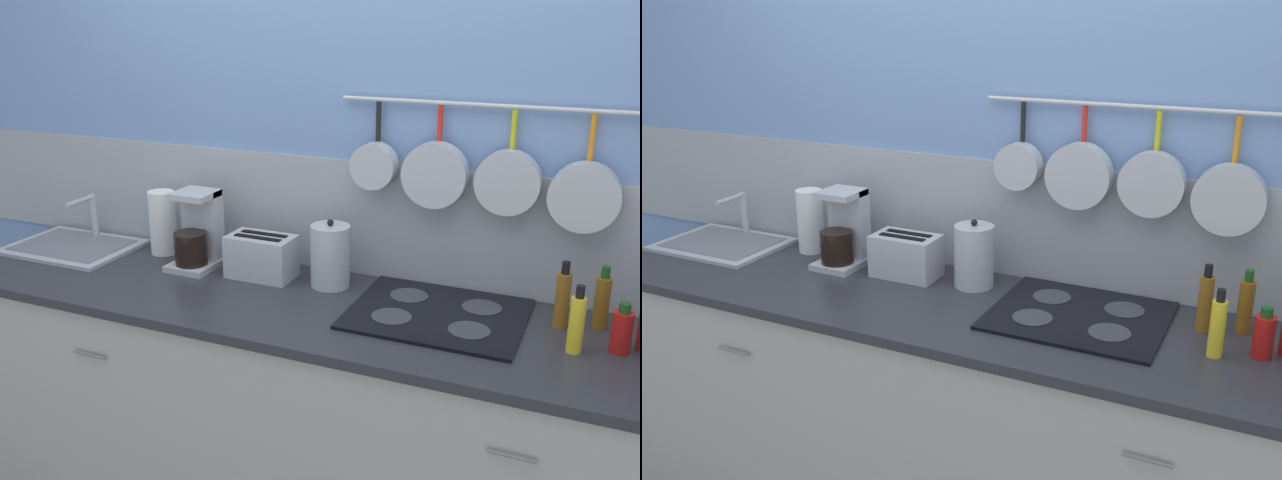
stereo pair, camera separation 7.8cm
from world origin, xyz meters
TOP-DOWN VIEW (x-y plane):
  - wall_back at (0.00, 0.37)m, footprint 7.20×0.15m
  - cabinet_base at (0.00, -0.00)m, footprint 2.92×0.65m
  - countertop at (0.00, 0.00)m, footprint 2.96×0.67m
  - sink_basin at (-1.19, 0.13)m, footprint 0.51×0.39m
  - paper_towel_roll at (-0.80, 0.24)m, footprint 0.11×0.11m
  - coffee_maker at (-0.58, 0.17)m, footprint 0.17×0.20m
  - toaster at (-0.30, 0.16)m, footprint 0.27×0.15m
  - kettle at (-0.03, 0.18)m, footprint 0.14×0.14m
  - cooktop at (0.40, 0.08)m, footprint 0.57×0.48m
  - bottle_vinegar at (0.78, 0.15)m, footprint 0.05×0.05m
  - bottle_dish_soap at (0.84, -0.01)m, footprint 0.04×0.04m
  - bottle_cooking_wine at (0.90, 0.20)m, footprint 0.05×0.05m
  - bottle_olive_oil at (0.96, 0.05)m, footprint 0.06×0.06m

SIDE VIEW (x-z plane):
  - cabinet_base at x=0.00m, z-range 0.00..0.86m
  - countertop at x=0.00m, z-range 0.86..0.90m
  - cooktop at x=0.40m, z-range 0.90..0.91m
  - sink_basin at x=-1.19m, z-range 0.81..1.01m
  - bottle_olive_oil at x=0.96m, z-range 0.89..1.04m
  - toaster at x=-0.30m, z-range 0.90..1.06m
  - bottle_cooking_wine at x=0.90m, z-range 0.89..1.09m
  - bottle_dish_soap at x=0.84m, z-range 0.88..1.10m
  - bottle_vinegar at x=0.78m, z-range 0.88..1.11m
  - kettle at x=-0.03m, z-range 0.89..1.14m
  - coffee_maker at x=-0.58m, z-range 0.87..1.17m
  - paper_towel_roll at x=-0.80m, z-range 0.90..1.16m
  - wall_back at x=0.00m, z-range -0.03..2.57m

